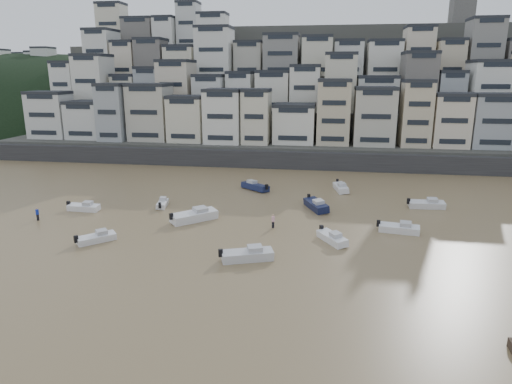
% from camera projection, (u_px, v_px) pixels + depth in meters
% --- Properties ---
extents(ground, '(400.00, 400.00, 0.00)m').
position_uv_depth(ground, '(54.00, 346.00, 32.61)').
color(ground, '#91774E').
rests_on(ground, ground).
extents(sea_strip, '(340.00, 340.00, 0.00)m').
position_uv_depth(sea_strip, '(13.00, 120.00, 187.79)').
color(sea_strip, '#4B576C').
rests_on(sea_strip, ground).
extents(harbor_wall, '(140.00, 3.00, 3.50)m').
position_uv_depth(harbor_wall, '(284.00, 159.00, 92.71)').
color(harbor_wall, '#38383A').
rests_on(harbor_wall, ground).
extents(hillside, '(141.04, 66.00, 50.00)m').
position_uv_depth(hillside, '(315.00, 94.00, 127.17)').
color(hillside, '#4C4C47').
rests_on(hillside, ground).
extents(headland, '(216.00, 135.00, 53.33)m').
position_uv_depth(headland, '(31.00, 123.00, 175.96)').
color(headland, black).
rests_on(headland, ground).
extents(boat_a, '(6.19, 3.85, 1.60)m').
position_uv_depth(boat_a, '(247.00, 253.00, 47.24)').
color(boat_a, silver).
rests_on(boat_a, ground).
extents(boat_b, '(4.09, 5.15, 1.38)m').
position_uv_depth(boat_b, '(332.00, 237.00, 52.31)').
color(boat_b, white).
rests_on(boat_b, ground).
extents(boat_c, '(6.49, 6.31, 1.86)m').
position_uv_depth(boat_c, '(194.00, 214.00, 59.74)').
color(boat_c, white).
rests_on(boat_c, ground).
extents(boat_d, '(5.42, 2.52, 1.42)m').
position_uv_depth(boat_d, '(399.00, 227.00, 55.42)').
color(boat_d, silver).
rests_on(boat_d, ground).
extents(boat_e, '(4.31, 6.39, 1.67)m').
position_uv_depth(boat_e, '(316.00, 204.00, 64.89)').
color(boat_e, '#12193A').
rests_on(boat_e, ground).
extents(boat_f, '(2.14, 4.45, 1.17)m').
position_uv_depth(boat_f, '(162.00, 202.00, 66.35)').
color(boat_f, white).
rests_on(boat_f, ground).
extents(boat_g, '(5.55, 2.07, 1.49)m').
position_uv_depth(boat_g, '(427.00, 203.00, 65.40)').
color(boat_g, silver).
rests_on(boat_g, ground).
extents(boat_h, '(5.72, 5.05, 1.58)m').
position_uv_depth(boat_h, '(255.00, 185.00, 75.63)').
color(boat_h, '#151D44').
rests_on(boat_h, ground).
extents(boat_i, '(2.91, 5.81, 1.51)m').
position_uv_depth(boat_i, '(341.00, 186.00, 74.95)').
color(boat_i, silver).
rests_on(boat_i, ground).
extents(boat_j, '(4.44, 4.41, 1.29)m').
position_uv_depth(boat_j, '(96.00, 237.00, 52.36)').
color(boat_j, white).
rests_on(boat_j, ground).
extents(boat_k, '(4.97, 1.75, 1.34)m').
position_uv_depth(boat_k, '(84.00, 206.00, 64.21)').
color(boat_k, white).
rests_on(boat_k, ground).
extents(person_blue, '(0.44, 0.44, 1.74)m').
position_uv_depth(person_blue, '(37.00, 214.00, 60.02)').
color(person_blue, '#162CA9').
rests_on(person_blue, ground).
extents(person_pink, '(0.44, 0.44, 1.74)m').
position_uv_depth(person_pink, '(273.00, 221.00, 57.17)').
color(person_pink, '#EFA9BB').
rests_on(person_pink, ground).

